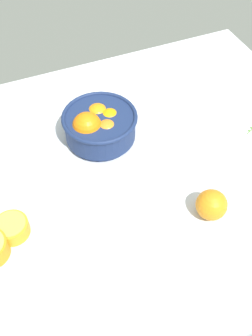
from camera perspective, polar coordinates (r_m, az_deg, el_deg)
The scene contains 5 objects.
ground_plane at distance 110.00cm, azimuth -0.28°, elevation -0.66°, with size 130.99×101.13×3.00cm, color silver.
fruit_bowl at distance 113.38cm, azimuth -3.85°, elevation 6.19°, with size 21.56×21.56×11.47cm.
cutting_board at distance 97.63cm, azimuth -14.51°, elevation -10.51°, with size 31.61×23.29×1.96cm, color beige.
orange_half_0 at distance 97.12cm, azimuth -16.23°, elevation -8.33°, with size 8.14×8.14×3.92cm.
loose_orange_1 at distance 99.11cm, azimuth 12.29°, elevation -5.23°, with size 7.84×7.84×7.84cm, color orange.
Camera 1 is at (-26.49, -64.38, 83.67)cm, focal length 42.03 mm.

